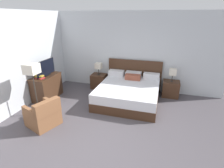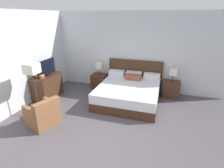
% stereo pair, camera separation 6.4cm
% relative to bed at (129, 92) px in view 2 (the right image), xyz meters
% --- Properties ---
extents(ground_plane, '(10.66, 10.66, 0.00)m').
position_rel_bed_xyz_m(ground_plane, '(-0.27, -2.52, -0.31)').
color(ground_plane, '#4C474C').
extents(wall_back, '(6.64, 0.06, 2.82)m').
position_rel_bed_xyz_m(wall_back, '(-0.27, 1.07, 1.10)').
color(wall_back, silver).
rests_on(wall_back, ground).
extents(wall_left, '(0.06, 5.35, 2.82)m').
position_rel_bed_xyz_m(wall_left, '(-3.02, -1.04, 1.10)').
color(wall_left, silver).
rests_on(wall_left, ground).
extents(bed, '(1.97, 2.12, 1.15)m').
position_rel_bed_xyz_m(bed, '(0.00, 0.00, 0.00)').
color(bed, '#422819').
rests_on(bed, ground).
extents(nightstand_left, '(0.55, 0.48, 0.55)m').
position_rel_bed_xyz_m(nightstand_left, '(-1.33, 0.74, -0.04)').
color(nightstand_left, '#422819').
rests_on(nightstand_left, ground).
extents(nightstand_right, '(0.55, 0.48, 0.55)m').
position_rel_bed_xyz_m(nightstand_right, '(1.33, 0.74, -0.04)').
color(nightstand_right, '#422819').
rests_on(nightstand_right, ground).
extents(table_lamp_left, '(0.23, 0.23, 0.45)m').
position_rel_bed_xyz_m(table_lamp_left, '(-1.33, 0.74, 0.57)').
color(table_lamp_left, '#332D28').
rests_on(table_lamp_left, nightstand_left).
extents(table_lamp_right, '(0.23, 0.23, 0.45)m').
position_rel_bed_xyz_m(table_lamp_right, '(1.33, 0.74, 0.57)').
color(table_lamp_right, '#332D28').
rests_on(table_lamp_right, nightstand_right).
extents(dresser, '(0.55, 1.07, 0.80)m').
position_rel_bed_xyz_m(dresser, '(-2.69, -0.61, 0.10)').
color(dresser, '#422819').
rests_on(dresser, ground).
extents(tv, '(0.18, 0.88, 0.51)m').
position_rel_bed_xyz_m(tv, '(-2.69, -0.54, 0.74)').
color(tv, black).
rests_on(tv, dresser).
extents(book_red_cover, '(0.29, 0.23, 0.03)m').
position_rel_bed_xyz_m(book_red_cover, '(-2.70, -0.87, 0.51)').
color(book_red_cover, '#B7282D').
rests_on(book_red_cover, dresser).
extents(book_blue_cover, '(0.21, 0.14, 0.03)m').
position_rel_bed_xyz_m(book_blue_cover, '(-2.71, -0.87, 0.54)').
color(book_blue_cover, '#2D7042').
rests_on(book_blue_cover, book_red_cover).
extents(book_small_top, '(0.25, 0.16, 0.03)m').
position_rel_bed_xyz_m(book_small_top, '(-2.71, -0.87, 0.57)').
color(book_small_top, gold).
rests_on(book_small_top, book_blue_cover).
extents(armchair_by_window, '(0.88, 0.88, 0.76)m').
position_rel_bed_xyz_m(armchair_by_window, '(-1.79, -2.02, -0.03)').
color(armchair_by_window, brown).
rests_on(armchair_by_window, ground).
extents(floor_lamp, '(0.33, 0.33, 1.50)m').
position_rel_bed_xyz_m(floor_lamp, '(-2.28, -1.63, 0.94)').
color(floor_lamp, '#332D28').
rests_on(floor_lamp, ground).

